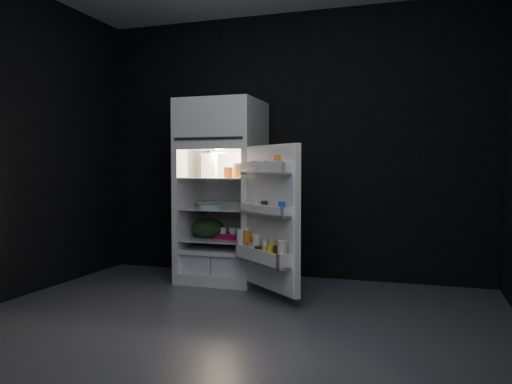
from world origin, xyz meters
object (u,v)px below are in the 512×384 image
(milk_jug, at_px, (210,165))
(yogurt_tray, at_px, (229,236))
(refrigerator, at_px, (223,184))
(fridge_door, at_px, (269,220))
(egg_carton, at_px, (232,205))

(milk_jug, distance_m, yogurt_tray, 0.73)
(refrigerator, distance_m, fridge_door, 0.95)
(refrigerator, relative_size, egg_carton, 5.65)
(egg_carton, height_order, yogurt_tray, egg_carton)
(fridge_door, bearing_deg, egg_carton, 135.57)
(fridge_door, relative_size, egg_carton, 3.88)
(refrigerator, bearing_deg, egg_carton, -39.63)
(milk_jug, bearing_deg, fridge_door, -46.32)
(egg_carton, bearing_deg, yogurt_tray, 167.16)
(fridge_door, distance_m, milk_jug, 1.09)
(fridge_door, bearing_deg, yogurt_tray, 136.15)
(refrigerator, distance_m, egg_carton, 0.27)
(fridge_door, height_order, yogurt_tray, fridge_door)
(yogurt_tray, bearing_deg, egg_carton, -14.38)
(refrigerator, height_order, yogurt_tray, refrigerator)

